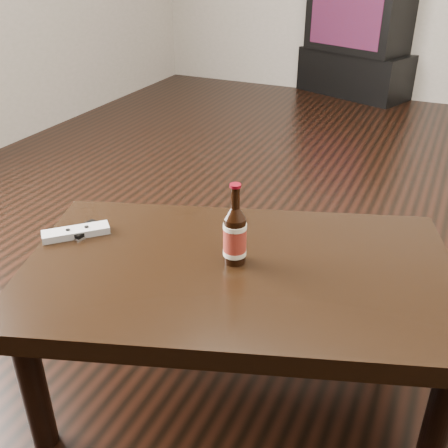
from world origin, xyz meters
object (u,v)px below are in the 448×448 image
at_px(tv_stand, 356,72).
at_px(tv, 363,12).
at_px(coffee_table, 238,283).
at_px(phone, 85,230).
at_px(beer_bottle, 235,236).
at_px(remote, 76,232).

bearing_deg(tv_stand, tv, -90.00).
relative_size(coffee_table, phone, 12.00).
relative_size(coffee_table, beer_bottle, 5.73).
bearing_deg(tv_stand, coffee_table, -61.38).
distance_m(tv, phone, 3.44).
bearing_deg(remote, coffee_table, 51.33).
height_order(tv_stand, tv, tv).
xyz_separation_m(coffee_table, beer_bottle, (-0.02, 0.01, 0.13)).
bearing_deg(tv, phone, -69.11).
bearing_deg(tv_stand, phone, -69.12).
bearing_deg(coffee_table, remote, -174.12).
xyz_separation_m(tv_stand, phone, (-0.06, -3.44, 0.25)).
bearing_deg(beer_bottle, tv_stand, 96.55).
height_order(beer_bottle, phone, beer_bottle).
distance_m(beer_bottle, phone, 0.45).
bearing_deg(remote, phone, 105.18).
xyz_separation_m(tv_stand, remote, (-0.07, -3.46, 0.25)).
relative_size(tv_stand, tv, 1.00).
distance_m(tv_stand, tv, 0.46).
xyz_separation_m(tv, remote, (-0.07, -3.46, -0.21)).
height_order(tv_stand, phone, phone).
relative_size(tv, phone, 8.47).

